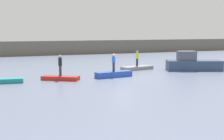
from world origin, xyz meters
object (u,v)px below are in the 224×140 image
at_px(rowboat_red, 60,78).
at_px(rowboat_grey, 137,68).
at_px(motorboat, 193,64).
at_px(person_hiviz_shirt, 137,57).
at_px(person_dark_shirt, 60,64).
at_px(rowboat_teal, 2,81).
at_px(rowboat_blue, 114,74).
at_px(person_blue_shirt, 114,62).

xyz_separation_m(rowboat_red, rowboat_grey, (9.50, 4.02, 0.01)).
relative_size(motorboat, person_hiviz_shirt, 3.54).
height_order(motorboat, person_hiviz_shirt, person_hiviz_shirt).
height_order(motorboat, person_dark_shirt, person_dark_shirt).
distance_m(motorboat, person_dark_shirt, 14.91).
xyz_separation_m(rowboat_red, person_hiviz_shirt, (9.50, 4.02, 1.19)).
bearing_deg(person_hiviz_shirt, rowboat_grey, 0.00).
relative_size(rowboat_teal, rowboat_red, 1.01).
relative_size(rowboat_red, rowboat_blue, 0.92).
height_order(rowboat_blue, person_hiviz_shirt, person_hiviz_shirt).
distance_m(motorboat, person_hiviz_shirt, 6.07).
bearing_deg(rowboat_blue, rowboat_grey, 36.09).
relative_size(rowboat_grey, person_hiviz_shirt, 2.07).
bearing_deg(rowboat_grey, rowboat_teal, -174.84).
relative_size(motorboat, person_blue_shirt, 3.73).
bearing_deg(rowboat_teal, motorboat, 8.46).
bearing_deg(rowboat_teal, person_dark_shirt, 3.07).
height_order(person_blue_shirt, person_dark_shirt, person_dark_shirt).
xyz_separation_m(rowboat_blue, person_hiviz_shirt, (4.55, 4.24, 1.10)).
xyz_separation_m(motorboat, person_blue_shirt, (-9.90, -1.44, 0.73)).
height_order(rowboat_blue, rowboat_grey, rowboat_blue).
bearing_deg(person_dark_shirt, motorboat, 4.68).
relative_size(rowboat_teal, person_hiviz_shirt, 1.89).
height_order(rowboat_teal, person_dark_shirt, person_dark_shirt).
xyz_separation_m(rowboat_blue, person_blue_shirt, (0.00, 0.00, 1.20)).
relative_size(rowboat_teal, person_dark_shirt, 1.78).
distance_m(motorboat, person_blue_shirt, 10.03).
bearing_deg(person_dark_shirt, rowboat_grey, 22.93).
bearing_deg(rowboat_red, person_blue_shirt, 31.24).
height_order(rowboat_red, person_blue_shirt, person_blue_shirt).
bearing_deg(person_dark_shirt, rowboat_red, -90.00).
bearing_deg(rowboat_blue, person_hiviz_shirt, 36.09).
xyz_separation_m(motorboat, person_hiviz_shirt, (-5.35, 2.80, 0.63)).
relative_size(rowboat_red, person_hiviz_shirt, 1.87).
bearing_deg(person_dark_shirt, rowboat_teal, 177.58).
distance_m(rowboat_teal, rowboat_blue, 9.74).
height_order(rowboat_red, rowboat_grey, rowboat_grey).
distance_m(person_hiviz_shirt, person_dark_shirt, 10.31).
xyz_separation_m(motorboat, rowboat_blue, (-9.90, -1.44, -0.47)).
height_order(rowboat_grey, person_hiviz_shirt, person_hiviz_shirt).
xyz_separation_m(motorboat, person_dark_shirt, (-14.85, -1.22, 0.66)).
bearing_deg(rowboat_red, motorboat, 38.49).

